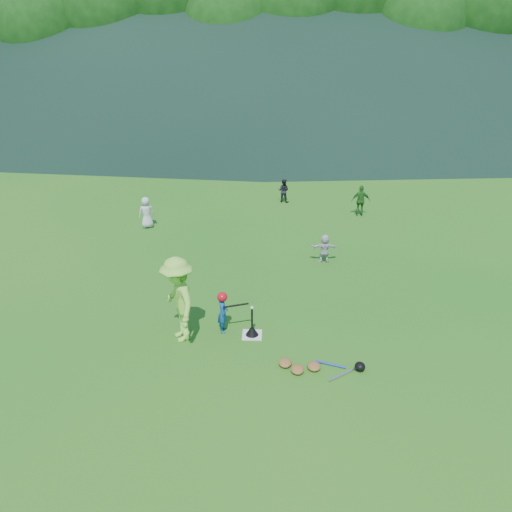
{
  "coord_description": "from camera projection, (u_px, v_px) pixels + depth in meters",
  "views": [
    {
      "loc": [
        0.45,
        -9.8,
        6.42
      ],
      "look_at": [
        0.0,
        2.5,
        0.9
      ],
      "focal_mm": 35.0,
      "sensor_mm": 36.0,
      "label": 1
    }
  ],
  "objects": [
    {
      "name": "batter_gear",
      "position": [
        223.0,
        298.0,
        11.39
      ],
      "size": [
        0.72,
        0.26,
        0.35
      ],
      "color": "#B80C18",
      "rests_on": "ground"
    },
    {
      "name": "home_plate",
      "position": [
        252.0,
        335.0,
        11.58
      ],
      "size": [
        0.45,
        0.45,
        0.02
      ],
      "primitive_type": "cube",
      "color": "silver",
      "rests_on": "ground"
    },
    {
      "name": "batter_child",
      "position": [
        223.0,
        313.0,
        11.55
      ],
      "size": [
        0.27,
        0.38,
        0.99
      ],
      "primitive_type": "imported",
      "rotation": [
        0.0,
        0.0,
        1.65
      ],
      "color": "#154991",
      "rests_on": "ground"
    },
    {
      "name": "fielder_c",
      "position": [
        361.0,
        201.0,
        18.92
      ],
      "size": [
        0.71,
        0.32,
        1.18
      ],
      "primitive_type": "imported",
      "rotation": [
        0.0,
        0.0,
        3.1
      ],
      "color": "#266B20",
      "rests_on": "ground"
    },
    {
      "name": "batting_tee",
      "position": [
        252.0,
        331.0,
        11.53
      ],
      "size": [
        0.3,
        0.3,
        0.68
      ],
      "color": "black",
      "rests_on": "home_plate"
    },
    {
      "name": "fielder_b",
      "position": [
        283.0,
        191.0,
        20.51
      ],
      "size": [
        0.56,
        0.49,
        0.97
      ],
      "primitive_type": "imported",
      "rotation": [
        0.0,
        0.0,
        2.85
      ],
      "color": "black",
      "rests_on": "ground"
    },
    {
      "name": "fielder_a",
      "position": [
        146.0,
        213.0,
        17.77
      ],
      "size": [
        0.65,
        0.56,
        1.13
      ],
      "primitive_type": "imported",
      "rotation": [
        0.0,
        0.0,
        3.58
      ],
      "color": "silver",
      "rests_on": "ground"
    },
    {
      "name": "baseball",
      "position": [
        252.0,
        308.0,
        11.28
      ],
      "size": [
        0.08,
        0.08,
        0.08
      ],
      "primitive_type": "sphere",
      "color": "white",
      "rests_on": "batting_tee"
    },
    {
      "name": "adult_coach",
      "position": [
        178.0,
        300.0,
        11.07
      ],
      "size": [
        1.25,
        1.5,
        2.01
      ],
      "primitive_type": "imported",
      "rotation": [
        0.0,
        0.0,
        -1.1
      ],
      "color": "#8DDD41",
      "rests_on": "ground"
    },
    {
      "name": "equipment_pile",
      "position": [
        314.0,
        366.0,
        10.39
      ],
      "size": [
        1.8,
        0.72,
        0.19
      ],
      "color": "olive",
      "rests_on": "ground"
    },
    {
      "name": "ground",
      "position": [
        252.0,
        335.0,
        11.58
      ],
      "size": [
        120.0,
        120.0,
        0.0
      ],
      "primitive_type": "plane",
      "color": "#176316",
      "rests_on": "ground"
    },
    {
      "name": "outfield_fence",
      "position": [
        269.0,
        117.0,
        36.82
      ],
      "size": [
        70.07,
        0.08,
        1.33
      ],
      "color": "gray",
      "rests_on": "ground"
    },
    {
      "name": "tree_line",
      "position": [
        273.0,
        8.0,
        39.06
      ],
      "size": [
        70.04,
        11.4,
        14.82
      ],
      "color": "#382314",
      "rests_on": "ground"
    },
    {
      "name": "fielder_d",
      "position": [
        324.0,
        248.0,
        15.09
      ],
      "size": [
        0.85,
        0.3,
        0.91
      ],
      "primitive_type": "imported",
      "rotation": [
        0.0,
        0.0,
        3.18
      ],
      "color": "silver",
      "rests_on": "ground"
    }
  ]
}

